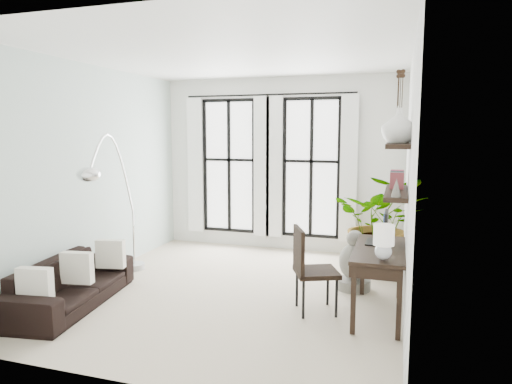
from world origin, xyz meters
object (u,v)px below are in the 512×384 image
at_px(desk_chair, 309,264).
at_px(desk, 379,254).
at_px(plant, 381,223).
at_px(buddha, 354,265).
at_px(sofa, 71,283).
at_px(arc_lamp, 112,168).

bearing_deg(desk_chair, desk, -15.47).
relative_size(plant, desk, 1.10).
distance_m(desk, desk_chair, 0.84).
height_order(desk_chair, buddha, desk_chair).
distance_m(sofa, desk_chair, 3.02).
height_order(desk, desk_chair, desk).
xyz_separation_m(plant, desk, (0.05, -1.89, -0.01)).
bearing_deg(sofa, desk_chair, -84.85).
bearing_deg(plant, desk, -88.58).
relative_size(desk, desk_chair, 1.33).
bearing_deg(arc_lamp, sofa, -97.08).
bearing_deg(buddha, desk, -67.79).
bearing_deg(desk_chair, arc_lamp, 153.91).
relative_size(plant, desk_chair, 1.47).
bearing_deg(sofa, plant, -62.04).
relative_size(sofa, plant, 1.29).
bearing_deg(arc_lamp, desk_chair, -2.64).
xyz_separation_m(desk, desk_chair, (-0.82, -0.11, -0.16)).
relative_size(desk, buddha, 1.66).
height_order(plant, arc_lamp, arc_lamp).
height_order(plant, buddha, plant).
height_order(sofa, plant, plant).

